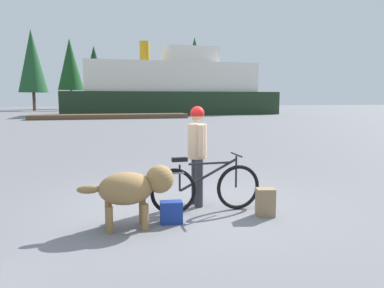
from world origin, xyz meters
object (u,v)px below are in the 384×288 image
Objects in this scene: bicycle at (206,188)px; person_cyclist at (197,147)px; backpack at (265,202)px; ferry_boat at (171,90)px; handbag_pannier at (171,212)px; dog at (134,188)px.

person_cyclist is (-0.03, 0.40, 0.61)m from bicycle.
backpack is (0.86, -0.83, -0.79)m from person_cyclist.
ferry_boat is at bearing 79.34° from bicycle.
bicycle is 36.98m from ferry_boat.
person_cyclist is at bearing 52.06° from handbag_pannier.
person_cyclist is at bearing 94.58° from bicycle.
backpack is at bearing -2.02° from handbag_pannier.
bicycle is 5.58× the size of handbag_pannier.
ferry_boat is at bearing 79.17° from person_cyclist.
ferry_boat is (6.00, 36.71, 2.58)m from backpack.
bicycle is at bearing 19.25° from dog.
bicycle reaches higher than dog.
handbag_pannier is at bearing 2.77° from dog.
backpack is at bearing -44.11° from person_cyclist.
bicycle is 1.26m from dog.
person_cyclist is 1.47m from dog.
dog is at bearing 179.27° from backpack.
backpack is (2.01, -0.03, -0.35)m from dog.
handbag_pannier is at bearing -148.94° from bicycle.
handbag_pannier is at bearing -101.52° from ferry_boat.
bicycle is 0.08× the size of ferry_boat.
dog is 0.68m from handbag_pannier.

